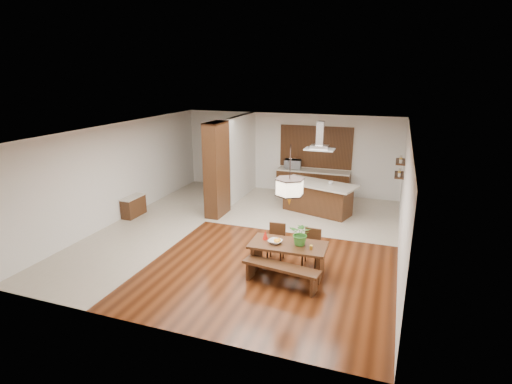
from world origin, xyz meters
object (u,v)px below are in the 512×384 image
at_px(island_cup, 331,183).
at_px(microwave, 293,164).
at_px(foliage_plant, 301,234).
at_px(hallway_console, 134,206).
at_px(dining_table, 288,252).
at_px(range_hood, 320,136).
at_px(dining_bench, 281,276).
at_px(fruit_bowl, 275,242).
at_px(kitchen_island, 317,197).
at_px(dining_chair_right, 311,248).
at_px(dining_chair_left, 276,243).
at_px(pendant_lantern, 290,175).

distance_m(island_cup, microwave, 2.51).
bearing_deg(foliage_plant, hallway_console, 161.52).
relative_size(dining_table, range_hood, 1.89).
xyz_separation_m(dining_bench, fruit_bowl, (-0.30, 0.55, 0.50)).
bearing_deg(microwave, kitchen_island, -63.19).
distance_m(dining_chair_right, kitchen_island, 3.71).
bearing_deg(dining_chair_left, fruit_bowl, -78.68).
distance_m(hallway_console, range_hood, 6.15).
height_order(dining_chair_right, microwave, microwave).
relative_size(dining_table, island_cup, 12.88).
relative_size(dining_bench, pendant_lantern, 1.26).
bearing_deg(pendant_lantern, island_cup, 86.72).
distance_m(pendant_lantern, range_hood, 4.20).
relative_size(hallway_console, kitchen_island, 0.34).
bearing_deg(kitchen_island, dining_table, -70.59).
relative_size(dining_chair_right, microwave, 1.44).
distance_m(dining_chair_right, foliage_plant, 0.73).
bearing_deg(fruit_bowl, dining_chair_left, 105.26).
height_order(dining_chair_left, foliage_plant, foliage_plant).
relative_size(range_hood, island_cup, 6.83).
height_order(hallway_console, fruit_bowl, fruit_bowl).
xyz_separation_m(foliage_plant, island_cup, (-0.04, 4.07, 0.08)).
bearing_deg(range_hood, microwave, 125.71).
bearing_deg(kitchen_island, hallway_console, -140.21).
bearing_deg(foliage_plant, dining_chair_left, 147.05).
bearing_deg(dining_chair_left, hallway_console, 159.86).
xyz_separation_m(dining_chair_left, island_cup, (0.67, 3.61, 0.60)).
relative_size(dining_bench, range_hood, 1.84).
relative_size(dining_table, kitchen_island, 0.65).
xyz_separation_m(dining_chair_left, foliage_plant, (0.70, -0.46, 0.52)).
distance_m(pendant_lantern, foliage_plant, 1.31).
distance_m(hallway_console, dining_table, 5.83).
distance_m(dining_bench, dining_chair_right, 1.21).
bearing_deg(island_cup, dining_chair_right, -87.32).
height_order(pendant_lantern, fruit_bowl, pendant_lantern).
height_order(range_hood, microwave, range_hood).
bearing_deg(foliage_plant, island_cup, 90.50).
bearing_deg(dining_table, foliage_plant, 9.01).
relative_size(dining_bench, dining_chair_left, 1.87).
relative_size(foliage_plant, island_cup, 4.01).
xyz_separation_m(dining_bench, dining_chair_right, (0.39, 1.13, 0.20)).
distance_m(hallway_console, pendant_lantern, 6.14).
relative_size(pendant_lantern, kitchen_island, 0.50).
bearing_deg(range_hood, pendant_lantern, -87.70).
bearing_deg(kitchen_island, dining_chair_left, -77.00).
height_order(hallway_console, foliage_plant, foliage_plant).
bearing_deg(fruit_bowl, range_hood, 88.47).
xyz_separation_m(dining_table, fruit_bowl, (-0.28, -0.05, 0.22)).
height_order(pendant_lantern, kitchen_island, pendant_lantern).
height_order(dining_bench, microwave, microwave).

